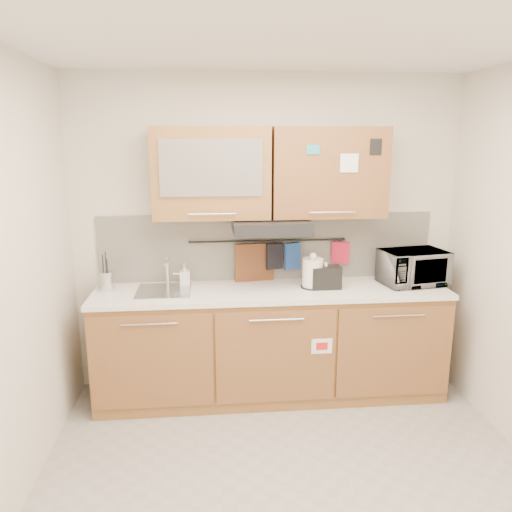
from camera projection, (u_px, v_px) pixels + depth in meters
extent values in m
plane|color=#9E9993|center=(295.00, 490.00, 3.04)|extent=(3.20, 3.20, 0.00)
plane|color=white|center=(304.00, 32.00, 2.44)|extent=(3.20, 3.20, 0.00)
plane|color=silver|center=(267.00, 235.00, 4.19)|extent=(3.20, 0.00, 3.20)
cube|color=#9E6C38|center=(271.00, 344.00, 4.10)|extent=(2.80, 0.60, 0.88)
cube|color=black|center=(270.00, 387.00, 4.19)|extent=(2.80, 0.54, 0.10)
cube|color=#9A5E37|center=(152.00, 362.00, 3.71)|extent=(0.91, 0.02, 0.74)
cylinder|color=silver|center=(149.00, 324.00, 3.61)|extent=(0.41, 0.01, 0.01)
cube|color=#9A5E37|center=(276.00, 357.00, 3.79)|extent=(0.91, 0.02, 0.74)
cylinder|color=silver|center=(277.00, 320.00, 3.70)|extent=(0.41, 0.01, 0.01)
cube|color=#9A5E37|center=(395.00, 352.00, 3.88)|extent=(0.91, 0.02, 0.74)
cylinder|color=silver|center=(398.00, 316.00, 3.78)|extent=(0.41, 0.01, 0.01)
cube|color=white|center=(271.00, 291.00, 3.99)|extent=(2.82, 0.62, 0.04)
cube|color=silver|center=(267.00, 247.00, 4.21)|extent=(2.80, 0.02, 0.56)
cube|color=#9E6C38|center=(211.00, 173.00, 3.86)|extent=(0.90, 0.35, 0.70)
cube|color=silver|center=(211.00, 168.00, 3.67)|extent=(0.76, 0.02, 0.42)
cube|color=#9A5E37|center=(328.00, 172.00, 3.95)|extent=(0.90, 0.35, 0.70)
cube|color=white|center=(349.00, 163.00, 3.76)|extent=(0.14, 0.00, 0.14)
cube|color=black|center=(271.00, 226.00, 3.92)|extent=(0.60, 0.46, 0.10)
cube|color=silver|center=(164.00, 292.00, 3.91)|extent=(0.42, 0.40, 0.03)
cylinder|color=silver|center=(167.00, 271.00, 4.04)|extent=(0.03, 0.03, 0.24)
cylinder|color=silver|center=(166.00, 262.00, 3.94)|extent=(0.02, 0.18, 0.02)
cylinder|color=black|center=(268.00, 241.00, 4.16)|extent=(1.30, 0.02, 0.02)
cylinder|color=silver|center=(107.00, 281.00, 3.93)|extent=(0.15, 0.15, 0.15)
cylinder|color=black|center=(104.00, 272.00, 3.92)|extent=(0.01, 0.01, 0.29)
cylinder|color=black|center=(108.00, 275.00, 3.90)|extent=(0.01, 0.01, 0.26)
cylinder|color=black|center=(106.00, 271.00, 3.93)|extent=(0.01, 0.01, 0.31)
cylinder|color=black|center=(104.00, 277.00, 3.90)|extent=(0.01, 0.01, 0.23)
cylinder|color=white|center=(313.00, 273.00, 3.99)|extent=(0.17, 0.17, 0.24)
sphere|color=white|center=(313.00, 256.00, 3.96)|extent=(0.05, 0.05, 0.05)
cube|color=white|center=(325.00, 272.00, 3.99)|extent=(0.02, 0.03, 0.15)
cylinder|color=black|center=(312.00, 287.00, 4.02)|extent=(0.19, 0.19, 0.01)
cube|color=black|center=(326.00, 277.00, 3.99)|extent=(0.24, 0.14, 0.18)
cube|color=black|center=(321.00, 267.00, 3.96)|extent=(0.07, 0.10, 0.01)
cube|color=black|center=(331.00, 267.00, 3.97)|extent=(0.07, 0.10, 0.01)
imported|color=#999999|center=(413.00, 267.00, 4.09)|extent=(0.56, 0.43, 0.28)
imported|color=#999999|center=(185.00, 275.00, 4.06)|extent=(0.09, 0.09, 0.18)
cube|color=brown|center=(255.00, 268.00, 4.18)|extent=(0.33, 0.07, 0.41)
cube|color=#21499A|center=(292.00, 256.00, 4.19)|extent=(0.14, 0.08, 0.23)
cube|color=black|center=(274.00, 256.00, 4.18)|extent=(0.15, 0.08, 0.22)
cube|color=red|center=(340.00, 252.00, 4.22)|extent=(0.15, 0.06, 0.18)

